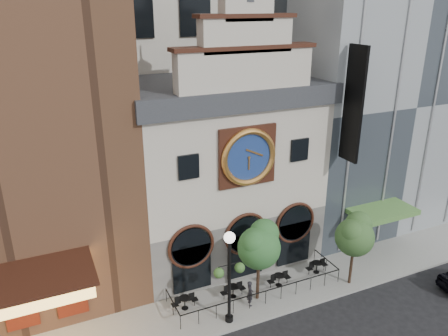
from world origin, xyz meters
TOP-DOWN VIEW (x-y plane):
  - ground at (0.00, 0.00)m, footprint 120.00×120.00m
  - sidewalk at (0.00, 2.50)m, footprint 44.00×5.00m
  - clock_building at (0.00, 7.82)m, footprint 12.60×8.78m
  - retail_building at (12.99, 9.99)m, footprint 14.00×14.40m
  - cafe_railing at (0.00, 2.50)m, footprint 10.60×2.60m
  - bistro_0 at (-4.51, 2.75)m, footprint 1.58×0.68m
  - bistro_1 at (-1.48, 2.57)m, footprint 1.58×0.68m
  - bistro_2 at (1.64, 2.41)m, footprint 1.58×0.68m
  - bistro_3 at (4.65, 2.62)m, footprint 1.58×0.68m
  - pedestrian at (-0.89, 1.51)m, footprint 0.46×0.63m
  - lamppost at (-2.60, 0.73)m, footprint 1.80×0.61m
  - tree_left at (-0.14, 1.91)m, footprint 2.61×2.52m
  - tree_right at (5.93, 0.85)m, footprint 2.48×2.38m

SIDE VIEW (x-z plane):
  - ground at x=0.00m, z-range 0.00..0.00m
  - sidewalk at x=0.00m, z-range 0.00..0.15m
  - cafe_railing at x=0.00m, z-range 0.15..1.05m
  - bistro_0 at x=-4.51m, z-range 0.16..1.06m
  - bistro_1 at x=-1.48m, z-range 0.16..1.06m
  - bistro_2 at x=1.64m, z-range 0.16..1.06m
  - bistro_3 at x=4.65m, z-range 0.16..1.06m
  - pedestrian at x=-0.89m, z-range 0.15..1.76m
  - lamppost at x=-2.60m, z-range 0.82..6.45m
  - tree_right at x=5.93m, z-range 1.26..6.03m
  - tree_left at x=-0.14m, z-range 1.32..6.35m
  - clock_building at x=0.00m, z-range -2.64..16.01m
  - retail_building at x=12.99m, z-range 0.14..20.14m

